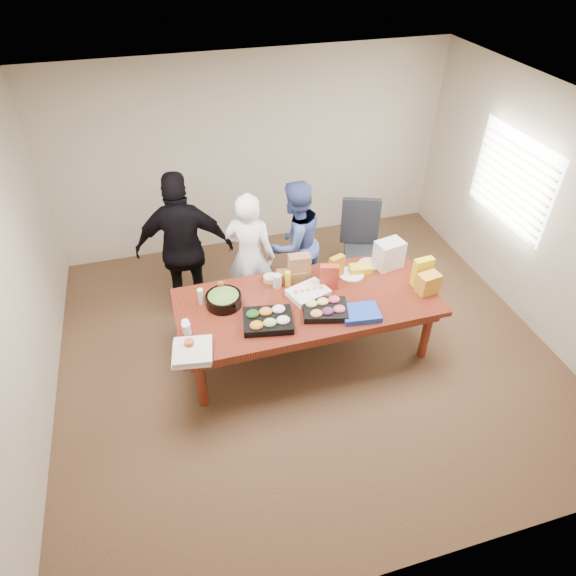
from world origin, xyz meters
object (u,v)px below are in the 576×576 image
object	(u,v)px
office_chair	(365,251)
salad_bowl	(224,300)
person_right	(295,243)
sheet_cake	(308,293)
person_center	(250,257)
conference_table	(306,326)

from	to	relation	value
office_chair	salad_bowl	world-z (taller)	office_chair
office_chair	salad_bowl	size ratio (longest dim) A/B	3.04
person_right	sheet_cake	size ratio (longest dim) A/B	3.94
office_chair	person_center	size ratio (longest dim) A/B	0.70
office_chair	person_center	bearing A→B (deg)	-157.17
person_center	person_right	bearing A→B (deg)	-140.46
conference_table	person_right	xyz separation A→B (m)	(0.16, 1.01, 0.43)
office_chair	sheet_cake	bearing A→B (deg)	-120.67
conference_table	person_center	xyz separation A→B (m)	(-0.44, 0.85, 0.45)
conference_table	person_right	distance (m)	1.11
person_right	sheet_cake	distance (m)	0.95
office_chair	person_right	world-z (taller)	person_right
person_right	person_center	bearing A→B (deg)	-7.87
person_right	sheet_cake	xyz separation A→B (m)	(-0.13, -0.94, -0.02)
person_right	salad_bowl	distance (m)	1.33
conference_table	person_right	size ratio (longest dim) A/B	1.73
person_right	office_chair	bearing A→B (deg)	151.72
conference_table	person_right	world-z (taller)	person_right
conference_table	office_chair	distance (m)	1.44
sheet_cake	salad_bowl	world-z (taller)	salad_bowl
person_center	office_chair	bearing A→B (deg)	-152.66
sheet_cake	salad_bowl	bearing A→B (deg)	155.14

